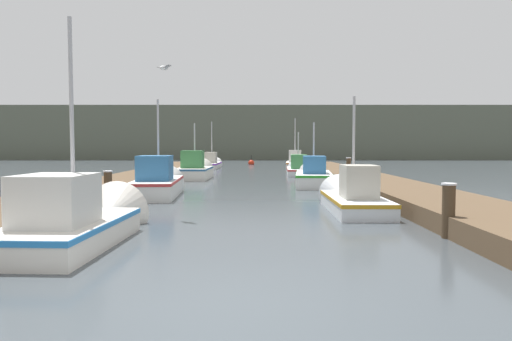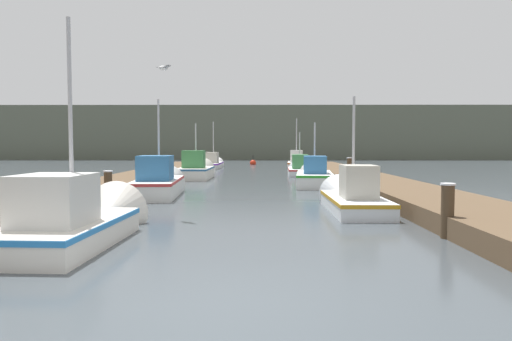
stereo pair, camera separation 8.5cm
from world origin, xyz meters
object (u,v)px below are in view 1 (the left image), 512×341
mooring_piling_0 (449,210)px  channel_buoy (252,163)px  fishing_boat_1 (351,197)px  fishing_boat_3 (314,176)px  fishing_boat_7 (213,163)px  seagull_lead (164,68)px  fishing_boat_4 (196,170)px  mooring_piling_1 (349,174)px  mooring_piling_3 (109,189)px  fishing_boat_5 (298,169)px  mooring_piling_2 (196,164)px  fishing_boat_6 (295,164)px  fishing_boat_0 (82,220)px  fishing_boat_2 (160,182)px

mooring_piling_0 → channel_buoy: (-4.55, 36.51, -0.42)m
mooring_piling_0 → channel_buoy: size_ratio=1.06×
fishing_boat_1 → fishing_boat_3: size_ratio=0.83×
fishing_boat_7 → seagull_lead: seagull_lead is taller
fishing_boat_4 → mooring_piling_1: fishing_boat_4 is taller
mooring_piling_1 → mooring_piling_3: mooring_piling_1 is taller
fishing_boat_5 → mooring_piling_2: bearing=149.7°
mooring_piling_2 → mooring_piling_3: bearing=-89.8°
fishing_boat_4 → mooring_piling_1: size_ratio=3.29×
fishing_boat_6 → fishing_boat_7: size_ratio=0.88×
fishing_boat_1 → fishing_boat_4: 14.49m
fishing_boat_6 → fishing_boat_5: bearing=-87.8°
fishing_boat_3 → mooring_piling_3: 11.19m
fishing_boat_4 → fishing_boat_6: size_ratio=0.87×
fishing_boat_0 → fishing_boat_1: fishing_boat_0 is taller
fishing_boat_2 → fishing_boat_7: size_ratio=0.85×
fishing_boat_4 → fishing_boat_6: fishing_boat_6 is taller
fishing_boat_3 → seagull_lead: (-5.42, -9.85, 3.66)m
mooring_piling_1 → channel_buoy: bearing=99.9°
mooring_piling_3 → channel_buoy: 32.01m
fishing_boat_4 → mooring_piling_3: bearing=-93.9°
fishing_boat_6 → seagull_lead: seagull_lead is taller
fishing_boat_2 → seagull_lead: bearing=-79.8°
seagull_lead → fishing_boat_6: bearing=-61.6°
fishing_boat_6 → mooring_piling_3: (-7.75, -21.50, 0.09)m
fishing_boat_6 → mooring_piling_0: (1.01, -26.28, 0.09)m
fishing_boat_0 → mooring_piling_0: 7.69m
fishing_boat_5 → mooring_piling_3: bearing=-111.7°
fishing_boat_2 → mooring_piling_3: 3.68m
seagull_lead → mooring_piling_3: bearing=5.3°
fishing_boat_2 → mooring_piling_0: 11.50m
fishing_boat_6 → seagull_lead: size_ratio=11.11×
fishing_boat_5 → mooring_piling_2: 9.09m
fishing_boat_4 → fishing_boat_2: bearing=-90.4°
fishing_boat_3 → seagull_lead: size_ratio=11.72×
fishing_boat_4 → fishing_boat_7: bearing=92.2°
fishing_boat_3 → fishing_boat_4: 7.76m
fishing_boat_5 → fishing_boat_6: fishing_boat_6 is taller
fishing_boat_1 → fishing_boat_7: bearing=105.1°
fishing_boat_1 → channel_buoy: bearing=96.4°
mooring_piling_3 → mooring_piling_1: bearing=32.7°
fishing_boat_1 → fishing_boat_6: fishing_boat_6 is taller
fishing_boat_0 → fishing_boat_2: fishing_boat_0 is taller
fishing_boat_5 → mooring_piling_3: (-7.51, -16.25, 0.20)m
mooring_piling_0 → seagull_lead: size_ratio=2.41×
fishing_boat_6 → fishing_boat_7: fishing_boat_6 is taller
fishing_boat_4 → mooring_piling_1: 10.36m
fishing_boat_7 → fishing_boat_1: bearing=-74.3°
mooring_piling_3 → seagull_lead: seagull_lead is taller
fishing_boat_4 → channel_buoy: fishing_boat_4 is taller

